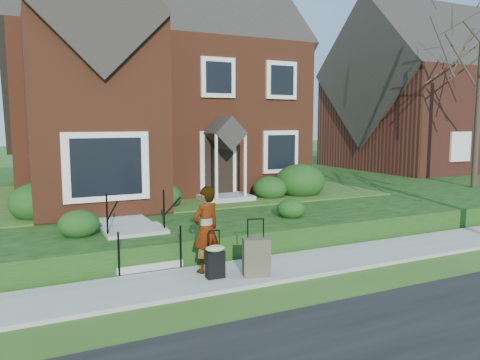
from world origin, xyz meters
TOP-DOWN VIEW (x-y plane):
  - ground at (0.00, 0.00)m, footprint 120.00×120.00m
  - sidewalk at (0.00, 0.00)m, footprint 60.00×1.60m
  - terrace at (4.00, 10.90)m, footprint 44.00×20.00m
  - walkway at (-2.50, 5.00)m, footprint 1.20×6.00m
  - main_house at (-0.21, 9.61)m, footprint 10.40×10.20m
  - neighbour_house at (16.00, 11.00)m, footprint 9.40×8.00m
  - front_steps at (-2.50, 1.84)m, footprint 1.40×2.02m
  - foundation_shrubs at (0.52, 4.94)m, footprint 10.10×4.36m
  - woman at (-1.47, 0.33)m, footprint 0.75×0.62m
  - suitcase_black at (-1.46, -0.12)m, footprint 0.41×0.34m
  - suitcase_olive at (-0.67, -0.35)m, footprint 0.60×0.44m

SIDE VIEW (x-z plane):
  - ground at x=0.00m, z-range 0.00..0.00m
  - sidewalk at x=0.00m, z-range 0.00..0.08m
  - terrace at x=4.00m, z-range 0.00..0.60m
  - suitcase_black at x=-1.46m, z-range -0.03..0.93m
  - suitcase_olive at x=-0.67m, z-range -0.11..1.05m
  - front_steps at x=-2.50m, z-range -0.28..1.22m
  - walkway at x=-2.50m, z-range 0.60..0.66m
  - woman at x=-1.47m, z-range 0.08..1.86m
  - foundation_shrubs at x=0.52m, z-range 0.50..1.72m
  - neighbour_house at x=16.00m, z-range 0.65..9.85m
  - main_house at x=-0.21m, z-range 0.56..9.96m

